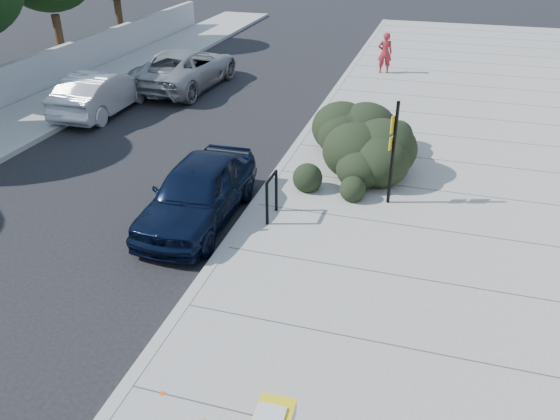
{
  "coord_description": "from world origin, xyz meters",
  "views": [
    {
      "loc": [
        3.91,
        -7.02,
        6.46
      ],
      "look_at": [
        1.12,
        2.41,
        1.0
      ],
      "focal_mm": 35.0,
      "sensor_mm": 36.0,
      "label": 1
    }
  ],
  "objects_px": {
    "bike_rack": "(272,192)",
    "sedan_navy": "(198,192)",
    "suv_silver": "(186,68)",
    "pedestrian": "(385,53)",
    "sign_post": "(393,147)",
    "wagon_silver": "(102,92)"
  },
  "relations": [
    {
      "from": "wagon_silver",
      "to": "pedestrian",
      "type": "relative_size",
      "value": 2.64
    },
    {
      "from": "sedan_navy",
      "to": "wagon_silver",
      "type": "height_order",
      "value": "wagon_silver"
    },
    {
      "from": "bike_rack",
      "to": "suv_silver",
      "type": "relative_size",
      "value": 0.19
    },
    {
      "from": "sign_post",
      "to": "suv_silver",
      "type": "distance_m",
      "value": 12.17
    },
    {
      "from": "sign_post",
      "to": "sedan_navy",
      "type": "relative_size",
      "value": 0.59
    },
    {
      "from": "bike_rack",
      "to": "wagon_silver",
      "type": "relative_size",
      "value": 0.24
    },
    {
      "from": "sign_post",
      "to": "pedestrian",
      "type": "height_order",
      "value": "sign_post"
    },
    {
      "from": "suv_silver",
      "to": "sign_post",
      "type": "bearing_deg",
      "value": 141.18
    },
    {
      "from": "sign_post",
      "to": "wagon_silver",
      "type": "height_order",
      "value": "sign_post"
    },
    {
      "from": "suv_silver",
      "to": "pedestrian",
      "type": "bearing_deg",
      "value": -149.39
    },
    {
      "from": "suv_silver",
      "to": "pedestrian",
      "type": "height_order",
      "value": "pedestrian"
    },
    {
      "from": "bike_rack",
      "to": "sedan_navy",
      "type": "height_order",
      "value": "sedan_navy"
    },
    {
      "from": "sign_post",
      "to": "sedan_navy",
      "type": "bearing_deg",
      "value": -131.96
    },
    {
      "from": "sign_post",
      "to": "sedan_navy",
      "type": "height_order",
      "value": "sign_post"
    },
    {
      "from": "sign_post",
      "to": "suv_silver",
      "type": "height_order",
      "value": "sign_post"
    },
    {
      "from": "sedan_navy",
      "to": "suv_silver",
      "type": "distance_m",
      "value": 11.05
    },
    {
      "from": "bike_rack",
      "to": "pedestrian",
      "type": "bearing_deg",
      "value": 87.49
    },
    {
      "from": "sign_post",
      "to": "pedestrian",
      "type": "bearing_deg",
      "value": 121.64
    },
    {
      "from": "bike_rack",
      "to": "sedan_navy",
      "type": "xyz_separation_m",
      "value": [
        -1.67,
        -0.34,
        -0.06
      ]
    },
    {
      "from": "sign_post",
      "to": "wagon_silver",
      "type": "bearing_deg",
      "value": -178.11
    },
    {
      "from": "bike_rack",
      "to": "sedan_navy",
      "type": "bearing_deg",
      "value": -167.19
    },
    {
      "from": "sign_post",
      "to": "pedestrian",
      "type": "xyz_separation_m",
      "value": [
        -1.59,
        12.02,
        -0.6
      ]
    }
  ]
}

